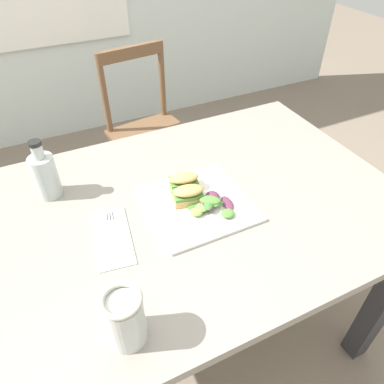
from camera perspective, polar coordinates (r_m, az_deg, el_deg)
The scene contains 11 objects.
ground_plane at distance 1.64m, azimuth 0.05°, elevation -22.74°, with size 9.38×9.38×0.00m, color #7A6B5B.
dining_table at distance 1.15m, azimuth -1.18°, elevation -6.48°, with size 1.32×0.88×0.74m.
chair_wooden_far at distance 1.98m, azimuth -6.75°, elevation 9.38°, with size 0.45×0.45×0.87m.
plate_lunch at distance 1.07m, azimuth 0.93°, elevation -1.87°, with size 0.30×0.30×0.01m, color white.
sandwich_half_front at distance 1.05m, azimuth -0.59°, elevation -0.39°, with size 0.10×0.08×0.06m.
sandwich_half_back at distance 1.09m, azimuth -1.31°, elevation 1.67°, with size 0.10×0.08×0.06m.
salad_mixed_greens at distance 1.04m, azimuth 2.87°, elevation -1.83°, with size 0.15×0.13×0.03m.
napkin_folded at distance 1.00m, azimuth -12.60°, elevation -7.01°, with size 0.10×0.22×0.00m, color white.
fork_on_napkin at distance 1.01m, azimuth -12.71°, elevation -6.16°, with size 0.06×0.19×0.00m.
bottle_cold_brew at distance 1.15m, azimuth -22.29°, elevation 2.19°, with size 0.07×0.07×0.19m.
mason_jar_iced_tea at distance 0.77m, azimuth -10.63°, elevation -19.45°, with size 0.08×0.08×0.14m.
Camera 1 is at (-0.32, -0.67, 1.46)m, focal length 33.38 mm.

